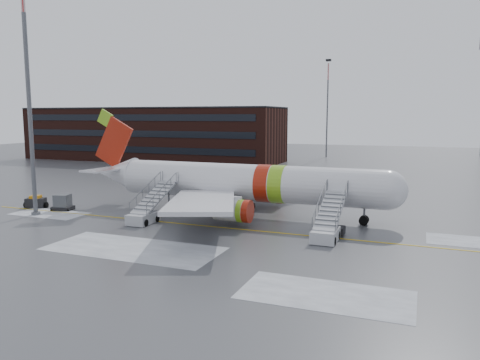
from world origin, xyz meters
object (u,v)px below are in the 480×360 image
at_px(airliner, 239,183).
at_px(uld_container, 63,203).
at_px(airstair_fwd, 327,227).
at_px(pushback_tug, 327,227).
at_px(light_mast_near, 28,85).
at_px(baggage_tractor, 36,202).
at_px(airstair_aft, 147,211).

height_order(airliner, uld_container, airliner).
relative_size(airstair_fwd, uld_container, 3.11).
bearing_deg(pushback_tug, uld_container, 180.00).
relative_size(uld_container, light_mast_near, 0.10).
height_order(uld_container, baggage_tractor, uld_container).
bearing_deg(pushback_tug, airstair_aft, -174.65).
relative_size(airliner, airstair_fwd, 4.55).
height_order(airliner, pushback_tug, airliner).
bearing_deg(light_mast_near, uld_container, 74.28).
height_order(pushback_tug, uld_container, uld_container).
height_order(airliner, airstair_aft, airliner).
distance_m(uld_container, baggage_tractor, 3.88).
height_order(airstair_fwd, uld_container, airstair_fwd).
bearing_deg(pushback_tug, light_mast_near, -174.23).
distance_m(airstair_fwd, pushback_tug, 1.71).
distance_m(airstair_fwd, airstair_aft, 17.76).
relative_size(pushback_tug, light_mast_near, 0.10).
xyz_separation_m(airstair_aft, baggage_tractor, (-15.85, 1.64, -0.47)).
relative_size(airliner, uld_container, 14.16).
xyz_separation_m(uld_container, baggage_tractor, (-3.87, -0.00, -0.23)).
bearing_deg(airstair_fwd, airliner, 148.51).
distance_m(airstair_aft, uld_container, 12.09).
relative_size(airstair_aft, baggage_tractor, 2.72).
distance_m(baggage_tractor, light_mast_near, 13.55).
xyz_separation_m(airliner, airstair_aft, (-7.09, -6.54, -2.35)).
bearing_deg(uld_container, airliner, 14.41).
xyz_separation_m(airliner, uld_container, (-19.07, -4.90, -2.60)).
relative_size(airliner, pushback_tug, 13.03).
bearing_deg(pushback_tug, airliner, 154.67).
relative_size(airliner, light_mast_near, 1.35).
bearing_deg(light_mast_near, baggage_tractor, 134.53).
xyz_separation_m(airliner, light_mast_near, (-19.93, -7.96, 10.03)).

